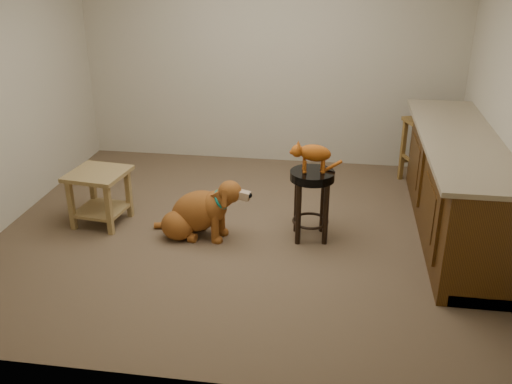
% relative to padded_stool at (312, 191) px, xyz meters
% --- Properties ---
extents(floor, '(4.50, 4.00, 0.01)m').
position_rel_padded_stool_xyz_m(floor, '(-0.64, -0.01, -0.46)').
color(floor, brown).
rests_on(floor, ground).
extents(room_shell, '(4.54, 4.04, 2.62)m').
position_rel_padded_stool_xyz_m(room_shell, '(-0.64, -0.01, 1.21)').
color(room_shell, '#B6AC92').
rests_on(room_shell, ground).
extents(cabinet_run, '(0.70, 2.56, 0.94)m').
position_rel_padded_stool_xyz_m(cabinet_run, '(1.30, 0.29, -0.02)').
color(cabinet_run, '#46280C').
rests_on(cabinet_run, ground).
extents(padded_stool, '(0.40, 0.40, 0.65)m').
position_rel_padded_stool_xyz_m(padded_stool, '(0.00, 0.00, 0.00)').
color(padded_stool, black).
rests_on(padded_stool, ground).
extents(wood_stool, '(0.52, 0.52, 0.74)m').
position_rel_padded_stool_xyz_m(wood_stool, '(1.15, 1.48, -0.08)').
color(wood_stool, brown).
rests_on(wood_stool, ground).
extents(side_table, '(0.57, 0.57, 0.53)m').
position_rel_padded_stool_xyz_m(side_table, '(-2.01, -0.00, -0.11)').
color(side_table, olive).
rests_on(side_table, ground).
extents(golden_retriever, '(0.98, 0.52, 0.63)m').
position_rel_padded_stool_xyz_m(golden_retriever, '(-1.03, -0.12, -0.23)').
color(golden_retriever, brown).
rests_on(golden_retriever, ground).
extents(tabby_kitten, '(0.47, 0.23, 0.30)m').
position_rel_padded_stool_xyz_m(tabby_kitten, '(-0.01, -0.00, 0.35)').
color(tabby_kitten, '#96450F').
rests_on(tabby_kitten, padded_stool).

